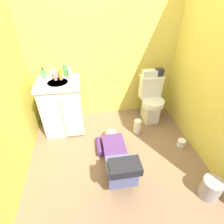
# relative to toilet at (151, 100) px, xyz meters

# --- Properties ---
(ground_plane) EXTENTS (2.76, 3.04, 0.04)m
(ground_plane) POSITION_rel_toilet_xyz_m (-0.72, -0.73, -0.39)
(ground_plane) COLOR #826448
(wall_back) EXTENTS (2.42, 0.08, 2.40)m
(wall_back) POSITION_rel_toilet_xyz_m (-0.72, 0.33, 0.83)
(wall_back) COLOR #DFC94F
(wall_back) RESTS_ON ground_plane
(toilet) EXTENTS (0.36, 0.46, 0.75)m
(toilet) POSITION_rel_toilet_xyz_m (0.00, 0.00, 0.00)
(toilet) COLOR silver
(toilet) RESTS_ON ground_plane
(vanity_cabinet) EXTENTS (0.60, 0.53, 0.82)m
(vanity_cabinet) POSITION_rel_toilet_xyz_m (-1.40, -0.03, 0.05)
(vanity_cabinet) COLOR silver
(vanity_cabinet) RESTS_ON ground_plane
(faucet) EXTENTS (0.02, 0.02, 0.10)m
(faucet) POSITION_rel_toilet_xyz_m (-1.40, 0.12, 0.50)
(faucet) COLOR silver
(faucet) RESTS_ON vanity_cabinet
(person_plumber) EXTENTS (0.39, 1.06, 0.52)m
(person_plumber) POSITION_rel_toilet_xyz_m (-0.74, -0.93, -0.19)
(person_plumber) COLOR #512D6B
(person_plumber) RESTS_ON ground_plane
(tissue_box) EXTENTS (0.22, 0.11, 0.10)m
(tissue_box) POSITION_rel_toilet_xyz_m (-0.05, 0.09, 0.43)
(tissue_box) COLOR silver
(tissue_box) RESTS_ON toilet
(toiletry_bag) EXTENTS (0.12, 0.09, 0.11)m
(toiletry_bag) POSITION_rel_toilet_xyz_m (0.10, 0.09, 0.44)
(toiletry_bag) COLOR #26262D
(toiletry_bag) RESTS_ON toilet
(soap_dispenser) EXTENTS (0.06, 0.06, 0.17)m
(soap_dispenser) POSITION_rel_toilet_xyz_m (-1.59, 0.10, 0.52)
(soap_dispenser) COLOR #4A9863
(soap_dispenser) RESTS_ON vanity_cabinet
(bottle_clear) EXTENTS (0.05, 0.05, 0.11)m
(bottle_clear) POSITION_rel_toilet_xyz_m (-1.50, 0.13, 0.51)
(bottle_clear) COLOR silver
(bottle_clear) RESTS_ON vanity_cabinet
(bottle_pink) EXTENTS (0.05, 0.05, 0.16)m
(bottle_pink) POSITION_rel_toilet_xyz_m (-1.43, 0.03, 0.53)
(bottle_pink) COLOR pink
(bottle_pink) RESTS_ON vanity_cabinet
(bottle_amber) EXTENTS (0.05, 0.05, 0.15)m
(bottle_amber) POSITION_rel_toilet_xyz_m (-1.36, 0.03, 0.53)
(bottle_amber) COLOR gold
(bottle_amber) RESTS_ON vanity_cabinet
(bottle_green) EXTENTS (0.06, 0.06, 0.18)m
(bottle_green) POSITION_rel_toilet_xyz_m (-1.29, 0.13, 0.54)
(bottle_green) COLOR #4D984F
(bottle_green) RESTS_ON vanity_cabinet
(bottle_white) EXTENTS (0.05, 0.05, 0.15)m
(bottle_white) POSITION_rel_toilet_xyz_m (-1.23, 0.08, 0.53)
(bottle_white) COLOR silver
(bottle_white) RESTS_ON vanity_cabinet
(trash_can) EXTENTS (0.21, 0.21, 0.25)m
(trash_can) POSITION_rel_toilet_xyz_m (0.19, -1.45, -0.24)
(trash_can) COLOR #9C908E
(trash_can) RESTS_ON ground_plane
(paper_towel_roll) EXTENTS (0.11, 0.11, 0.22)m
(paper_towel_roll) POSITION_rel_toilet_xyz_m (-0.30, -0.32, -0.26)
(paper_towel_roll) COLOR white
(paper_towel_roll) RESTS_ON ground_plane
(toilet_paper_roll) EXTENTS (0.11, 0.11, 0.10)m
(toilet_paper_roll) POSITION_rel_toilet_xyz_m (0.25, -0.71, -0.32)
(toilet_paper_roll) COLOR white
(toilet_paper_roll) RESTS_ON ground_plane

